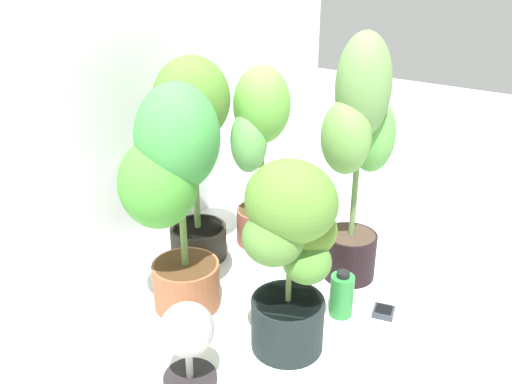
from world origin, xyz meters
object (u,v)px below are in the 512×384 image
object	(u,v)px
hygrometer_box	(384,312)
potted_plant_front_right	(358,145)
potted_plant_back_center	(190,136)
potted_plant_back_right	(259,146)
potted_plant_back_left	(173,180)
potted_plant_front_left	(291,246)
floor_fan	(188,336)
nutrient_bottle	(342,295)

from	to	relation	value
hygrometer_box	potted_plant_front_right	bearing A→B (deg)	39.86
potted_plant_back_center	hygrometer_box	world-z (taller)	potted_plant_back_center
potted_plant_back_right	potted_plant_back_left	size ratio (longest dim) A/B	0.95
potted_plant_front_left	floor_fan	xyz separation A→B (m)	(-0.34, 0.17, -0.23)
potted_plant_back_center	potted_plant_front_left	world-z (taller)	potted_plant_back_center
potted_plant_back_right	nutrient_bottle	size ratio (longest dim) A/B	4.44
potted_plant_back_right	potted_plant_back_center	world-z (taller)	potted_plant_back_center
floor_fan	nutrient_bottle	xyz separation A→B (m)	(0.62, -0.24, -0.10)
potted_plant_front_left	floor_fan	world-z (taller)	potted_plant_front_left
potted_plant_back_left	potted_plant_front_left	world-z (taller)	potted_plant_back_left
potted_plant_back_right	potted_plant_front_left	world-z (taller)	potted_plant_back_right
floor_fan	nutrient_bottle	world-z (taller)	floor_fan
potted_plant_front_left	nutrient_bottle	xyz separation A→B (m)	(0.28, -0.07, -0.33)
potted_plant_back_right	potted_plant_back_left	xyz separation A→B (m)	(-0.61, -0.05, 0.06)
potted_plant_back_left	hygrometer_box	world-z (taller)	potted_plant_back_left
potted_plant_back_left	floor_fan	size ratio (longest dim) A/B	2.97
hygrometer_box	potted_plant_front_left	bearing A→B (deg)	136.41
potted_plant_front_left	floor_fan	size ratio (longest dim) A/B	2.35
hygrometer_box	potted_plant_back_left	bearing A→B (deg)	107.28
potted_plant_back_center	potted_plant_back_right	bearing A→B (deg)	-30.18
floor_fan	potted_plant_back_left	bearing A→B (deg)	-118.64
potted_plant_front_right	hygrometer_box	world-z (taller)	potted_plant_front_right
potted_plant_front_right	hygrometer_box	distance (m)	0.67
potted_plant_back_center	hygrometer_box	xyz separation A→B (m)	(0.09, -0.90, -0.58)
potted_plant_back_center	floor_fan	distance (m)	0.90
hygrometer_box	floor_fan	xyz separation A→B (m)	(-0.72, 0.38, 0.18)
potted_plant_front_left	nutrient_bottle	distance (m)	0.44
potted_plant_front_right	potted_plant_back_left	bearing A→B (deg)	143.55
potted_plant_back_center	nutrient_bottle	bearing A→B (deg)	-90.26
potted_plant_back_center	hygrometer_box	distance (m)	1.07
potted_plant_back_left	nutrient_bottle	world-z (taller)	potted_plant_back_left
nutrient_bottle	potted_plant_back_center	bearing A→B (deg)	89.74
potted_plant_back_left	potted_plant_front_right	bearing A→B (deg)	-36.45
potted_plant_back_right	potted_plant_front_left	size ratio (longest dim) A/B	1.20
potted_plant_back_right	potted_plant_back_center	distance (m)	0.34
potted_plant_back_left	nutrient_bottle	distance (m)	0.79
potted_plant_front_left	nutrient_bottle	size ratio (longest dim) A/B	3.72
nutrient_bottle	potted_plant_front_right	bearing A→B (deg)	20.89
potted_plant_back_left	potted_plant_front_left	size ratio (longest dim) A/B	1.26
potted_plant_front_left	hygrometer_box	distance (m)	0.59
nutrient_bottle	hygrometer_box	bearing A→B (deg)	-56.23
potted_plant_back_right	nutrient_bottle	bearing A→B (deg)	-115.56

